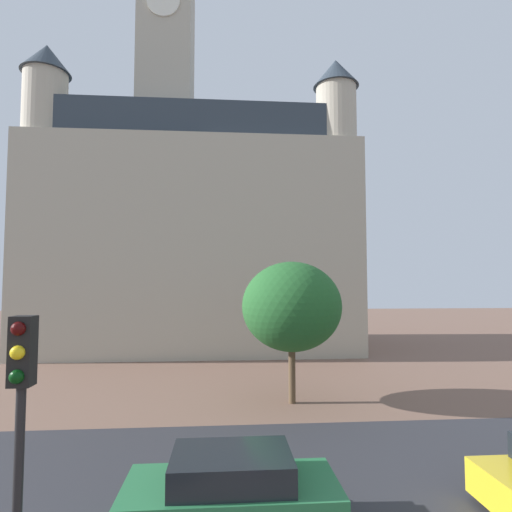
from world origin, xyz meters
TOP-DOWN VIEW (x-y plane):
  - ground_plane at (0.00, 10.00)m, footprint 120.00×120.00m
  - street_asphalt_strip at (0.00, 7.38)m, footprint 120.00×8.39m
  - landmark_building at (-3.30, 28.82)m, footprint 23.05×12.00m
  - car_green at (-0.77, 5.53)m, footprint 4.29×2.09m
  - traffic_light_pole at (-3.53, 2.63)m, footprint 0.28×0.34m
  - tree_curb_far at (1.86, 13.96)m, footprint 4.13×4.13m

SIDE VIEW (x-z plane):
  - ground_plane at x=0.00m, z-range 0.00..0.00m
  - street_asphalt_strip at x=0.00m, z-range 0.00..0.00m
  - car_green at x=-0.77m, z-range -0.04..1.51m
  - traffic_light_pole at x=-3.53m, z-range 0.91..5.44m
  - tree_curb_far at x=1.86m, z-range 1.04..6.85m
  - landmark_building at x=-3.30m, z-range -7.30..25.92m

